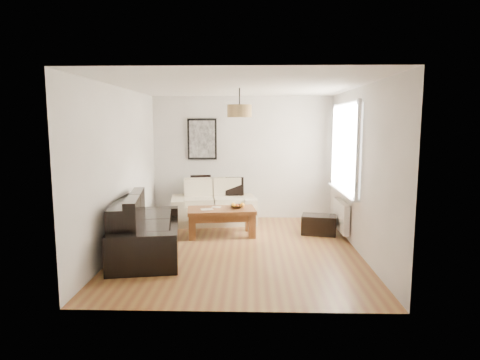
{
  "coord_description": "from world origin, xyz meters",
  "views": [
    {
      "loc": [
        0.2,
        -6.42,
        2.02
      ],
      "look_at": [
        0.0,
        0.6,
        1.05
      ],
      "focal_mm": 30.44,
      "sensor_mm": 36.0,
      "label": 1
    }
  ],
  "objects_px": {
    "coffee_table": "(221,222)",
    "ottoman": "(319,225)",
    "loveseat_cream": "(213,202)",
    "sofa_leather": "(146,227)"
  },
  "relations": [
    {
      "from": "coffee_table",
      "to": "sofa_leather",
      "type": "bearing_deg",
      "value": -133.97
    },
    {
      "from": "loveseat_cream",
      "to": "ottoman",
      "type": "relative_size",
      "value": 2.72
    },
    {
      "from": "coffee_table",
      "to": "ottoman",
      "type": "relative_size",
      "value": 1.95
    },
    {
      "from": "loveseat_cream",
      "to": "coffee_table",
      "type": "distance_m",
      "value": 1.01
    },
    {
      "from": "sofa_leather",
      "to": "ottoman",
      "type": "xyz_separation_m",
      "value": [
        2.88,
        1.25,
        -0.25
      ]
    },
    {
      "from": "sofa_leather",
      "to": "ottoman",
      "type": "relative_size",
      "value": 3.18
    },
    {
      "from": "sofa_leather",
      "to": "coffee_table",
      "type": "distance_m",
      "value": 1.57
    },
    {
      "from": "loveseat_cream",
      "to": "sofa_leather",
      "type": "relative_size",
      "value": 0.85
    },
    {
      "from": "sofa_leather",
      "to": "ottoman",
      "type": "bearing_deg",
      "value": -76.41
    },
    {
      "from": "coffee_table",
      "to": "ottoman",
      "type": "xyz_separation_m",
      "value": [
        1.79,
        0.12,
        -0.07
      ]
    }
  ]
}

